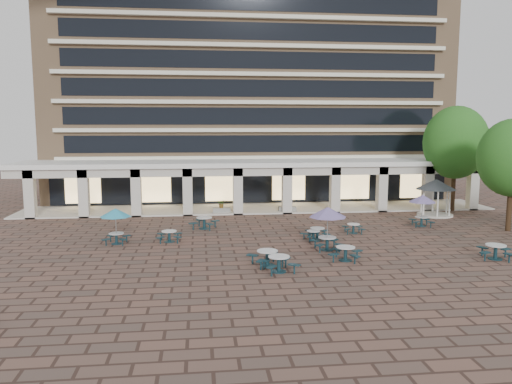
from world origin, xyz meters
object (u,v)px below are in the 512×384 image
(picnic_table_1, at_px, (279,262))
(picnic_table_2, at_px, (345,252))
(planter_left, at_px, (222,208))
(gazebo, at_px, (436,189))
(planter_right, at_px, (287,207))

(picnic_table_1, relative_size, picnic_table_2, 0.97)
(picnic_table_1, xyz_separation_m, planter_left, (-2.14, 17.69, -0.02))
(picnic_table_1, distance_m, gazebo, 21.48)
(planter_left, distance_m, planter_right, 5.72)
(picnic_table_2, height_order, gazebo, gazebo)
(picnic_table_2, relative_size, planter_right, 1.45)
(gazebo, height_order, planter_right, gazebo)
(gazebo, height_order, planter_left, gazebo)
(planter_left, xyz_separation_m, planter_right, (5.72, 0.00, 0.00))
(picnic_table_1, height_order, planter_right, planter_right)
(gazebo, bearing_deg, picnic_table_2, -131.85)
(picnic_table_1, height_order, planter_left, planter_left)
(picnic_table_1, xyz_separation_m, picnic_table_2, (4.04, 1.72, -0.02))
(picnic_table_1, height_order, gazebo, gazebo)
(planter_left, bearing_deg, picnic_table_2, -68.85)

